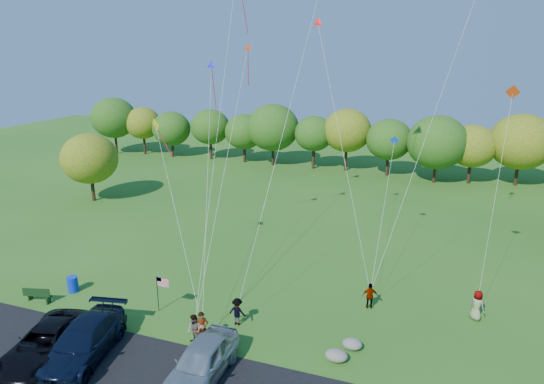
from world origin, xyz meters
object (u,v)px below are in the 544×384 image
Objects in this scene: flyer_e at (477,305)px; trash_barrel at (73,284)px; minivan_dark at (46,343)px; minivan_navy at (83,342)px; flyer_a at (202,328)px; flyer_b at (194,330)px; minivan_silver at (201,362)px; flyer_c at (237,312)px; flyer_d at (370,296)px; park_bench at (37,295)px.

trash_barrel is at bearing 48.86° from flyer_e.
flyer_e is at bearing 12.33° from trash_barrel.
minivan_navy is at bearing 6.53° from minivan_dark.
minivan_dark is 3.17× the size of flyer_a.
flyer_b is 16.04m from flyer_e.
minivan_navy reaches higher than flyer_e.
flyer_b is 1.70× the size of trash_barrel.
minivan_navy is 6.05× the size of trash_barrel.
minivan_silver is 5.20× the size of trash_barrel.
flyer_c is at bearing 93.18° from minivan_silver.
trash_barrel is (-18.26, -4.48, -0.30)m from flyer_d.
flyer_d is 20.34m from park_bench.
flyer_a reaches higher than minivan_navy.
minivan_dark is 7.77m from flyer_a.
minivan_silver is (6.32, 0.62, 0.01)m from minivan_navy.
minivan_navy is at bearing 66.41° from flyer_e.
minivan_navy is 3.56× the size of flyer_b.
park_bench is (-4.86, 4.24, -0.36)m from minivan_dark.
minivan_navy reaches higher than flyer_c.
trash_barrel is (-5.54, 5.44, -0.44)m from minivan_navy.
flyer_d is 18.80m from trash_barrel.
flyer_d is (6.74, 4.39, -0.00)m from flyer_c.
flyer_e is (13.69, 7.54, -0.02)m from flyer_a.
trash_barrel is at bearing 2.30° from flyer_c.
flyer_a is at bearing 65.37° from flyer_e.
minivan_navy is at bearing -175.20° from minivan_silver.
minivan_dark is at bearing -172.02° from minivan_silver.
minivan_dark is 3.23× the size of flyer_e.
flyer_b is 2.88m from flyer_c.
flyer_c is 0.95× the size of park_bench.
flyer_c reaches higher than trash_barrel.
flyer_d is at bearing 6.27° from flyer_a.
minivan_navy is 1.16× the size of minivan_silver.
flyer_e is (20.45, 11.37, 0.03)m from minivan_dark.
flyer_c is 1.00× the size of flyer_d.
flyer_c is at bearing 58.81° from flyer_e.
minivan_silver is at bearing 75.81° from flyer_e.
flyer_d is (14.48, 10.55, -0.07)m from minivan_dark.
minivan_navy reaches higher than flyer_d.
minivan_dark is at bearing -55.73° from park_bench.
park_bench is at bearing 139.84° from minivan_navy.
flyer_a is (-1.33, 2.58, -0.04)m from minivan_silver.
flyer_d is at bearing 13.78° from trash_barrel.
flyer_b is 0.95× the size of flyer_e.
flyer_c is (5.98, 5.53, -0.14)m from minivan_navy.
minivan_dark is 3.62× the size of flyer_c.
flyer_e reaches higher than trash_barrel.
flyer_e is (14.04, 7.76, 0.04)m from flyer_b.
flyer_a is at bearing 116.43° from minivan_silver.
minivan_silver is at bearing -97.50° from flyer_a.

